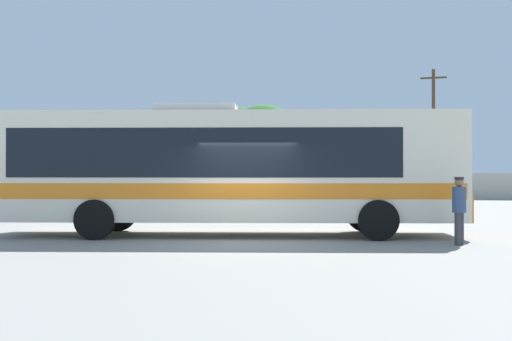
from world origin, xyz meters
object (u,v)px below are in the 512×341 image
(utility_pole_near, at_px, (434,131))
(roadside_tree_left, at_px, (91,137))
(parked_car_leftmost_grey, at_px, (161,188))
(roadside_tree_midright, at_px, (264,134))
(parked_car_second_dark_blue, at_px, (253,188))
(attendant_by_bus_door, at_px, (459,206))
(roadside_tree_midleft, at_px, (235,132))
(roadside_tree_right, at_px, (363,135))
(coach_bus_cream_orange, at_px, (225,166))

(utility_pole_near, relative_size, roadside_tree_left, 1.45)
(parked_car_leftmost_grey, distance_m, roadside_tree_left, 13.15)
(roadside_tree_midright, bearing_deg, parked_car_second_dark_blue, -88.38)
(attendant_by_bus_door, bearing_deg, roadside_tree_midleft, 108.65)
(parked_car_leftmost_grey, distance_m, utility_pole_near, 19.35)
(attendant_by_bus_door, height_order, roadside_tree_right, roadside_tree_right)
(coach_bus_cream_orange, distance_m, utility_pole_near, 30.08)
(coach_bus_cream_orange, height_order, parked_car_second_dark_blue, coach_bus_cream_orange)
(parked_car_leftmost_grey, xyz_separation_m, roadside_tree_left, (-8.62, 9.14, 3.87))
(attendant_by_bus_door, bearing_deg, parked_car_second_dark_blue, 109.61)
(parked_car_second_dark_blue, xyz_separation_m, roadside_tree_midright, (-0.18, 6.52, 3.83))
(coach_bus_cream_orange, xyz_separation_m, roadside_tree_midleft, (-5.54, 32.56, 3.17))
(parked_car_second_dark_blue, xyz_separation_m, roadside_tree_right, (7.12, 9.88, 3.90))
(roadside_tree_midright, bearing_deg, roadside_tree_left, 170.49)
(parked_car_leftmost_grey, height_order, roadside_tree_right, roadside_tree_right)
(attendant_by_bus_door, xyz_separation_m, parked_car_leftmost_grey, (-14.56, 23.84, -0.12))
(attendant_by_bus_door, distance_m, roadside_tree_left, 40.48)
(utility_pole_near, bearing_deg, attendant_by_bus_door, -96.40)
(utility_pole_near, bearing_deg, parked_car_second_dark_blue, -153.45)
(parked_car_leftmost_grey, relative_size, roadside_tree_left, 0.65)
(roadside_tree_left, xyz_separation_m, roadside_tree_midright, (14.43, -2.42, -0.06))
(roadside_tree_left, distance_m, roadside_tree_midleft, 11.73)
(attendant_by_bus_door, relative_size, parked_car_leftmost_grey, 0.40)
(parked_car_second_dark_blue, relative_size, roadside_tree_midright, 0.59)
(utility_pole_near, xyz_separation_m, roadside_tree_midright, (-12.11, 0.56, -0.09))
(utility_pole_near, height_order, roadside_tree_midleft, utility_pole_near)
(attendant_by_bus_door, height_order, roadside_tree_midright, roadside_tree_midright)
(roadside_tree_left, distance_m, roadside_tree_midright, 14.64)
(parked_car_second_dark_blue, bearing_deg, roadside_tree_midright, 91.62)
(roadside_tree_left, bearing_deg, coach_bus_cream_orange, -61.30)
(roadside_tree_midleft, bearing_deg, parked_car_leftmost_grey, -106.56)
(roadside_tree_right, bearing_deg, roadside_tree_midleft, 178.96)
(roadside_tree_midleft, xyz_separation_m, roadside_tree_midright, (2.76, -3.54, -0.46))
(coach_bus_cream_orange, height_order, utility_pole_near, utility_pole_near)
(roadside_tree_midleft, height_order, roadside_tree_midright, roadside_tree_midleft)
(parked_car_second_dark_blue, distance_m, utility_pole_near, 13.90)
(roadside_tree_left, relative_size, roadside_tree_right, 0.94)
(coach_bus_cream_orange, distance_m, roadside_tree_right, 32.81)
(roadside_tree_midright, bearing_deg, parked_car_leftmost_grey, -130.87)
(roadside_tree_left, bearing_deg, attendant_by_bus_door, -54.89)
(coach_bus_cream_orange, relative_size, attendant_by_bus_door, 7.81)
(parked_car_second_dark_blue, bearing_deg, roadside_tree_midleft, 106.32)
(roadside_tree_midleft, bearing_deg, coach_bus_cream_orange, -80.35)
(attendant_by_bus_door, distance_m, utility_pole_near, 30.42)
(coach_bus_cream_orange, relative_size, roadside_tree_right, 1.92)
(coach_bus_cream_orange, height_order, parked_car_leftmost_grey, coach_bus_cream_orange)
(roadside_tree_midleft, height_order, roadside_tree_right, roadside_tree_midleft)
(parked_car_second_dark_blue, distance_m, roadside_tree_left, 17.57)
(coach_bus_cream_orange, xyz_separation_m, roadside_tree_midright, (-2.77, 29.01, 2.71))
(parked_car_second_dark_blue, xyz_separation_m, utility_pole_near, (11.93, 5.96, 3.92))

